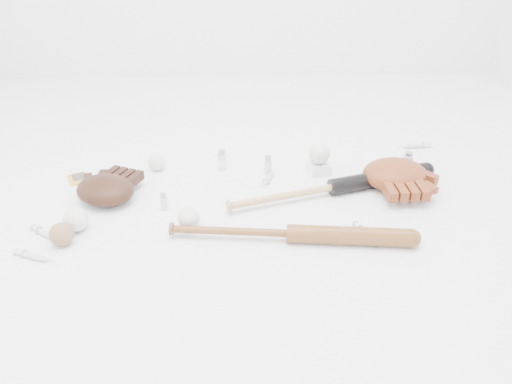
{
  "coord_description": "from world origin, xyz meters",
  "views": [
    {
      "loc": [
        -0.07,
        -1.5,
        0.95
      ],
      "look_at": [
        -0.01,
        -0.0,
        0.06
      ],
      "focal_mm": 35.0,
      "sensor_mm": 36.0,
      "label": 1
    }
  ],
  "objects_px": {
    "glove_dark": "(105,190)",
    "bat_wood": "(289,233)",
    "pedestal": "(318,168)",
    "bat_dark": "(333,187)"
  },
  "relations": [
    {
      "from": "glove_dark",
      "to": "bat_dark",
      "type": "bearing_deg",
      "value": 25.07
    },
    {
      "from": "bat_wood",
      "to": "pedestal",
      "type": "height_order",
      "value": "bat_wood"
    },
    {
      "from": "glove_dark",
      "to": "bat_wood",
      "type": "bearing_deg",
      "value": 1.14
    },
    {
      "from": "glove_dark",
      "to": "pedestal",
      "type": "relative_size",
      "value": 3.25
    },
    {
      "from": "bat_dark",
      "to": "bat_wood",
      "type": "relative_size",
      "value": 1.05
    },
    {
      "from": "bat_wood",
      "to": "bat_dark",
      "type": "bearing_deg",
      "value": 62.5
    },
    {
      "from": "bat_wood",
      "to": "pedestal",
      "type": "relative_size",
      "value": 10.31
    },
    {
      "from": "bat_dark",
      "to": "bat_wood",
      "type": "xyz_separation_m",
      "value": [
        -0.19,
        -0.28,
        -0.0
      ]
    },
    {
      "from": "glove_dark",
      "to": "pedestal",
      "type": "distance_m",
      "value": 0.82
    },
    {
      "from": "bat_wood",
      "to": "glove_dark",
      "type": "bearing_deg",
      "value": 162.9
    }
  ]
}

